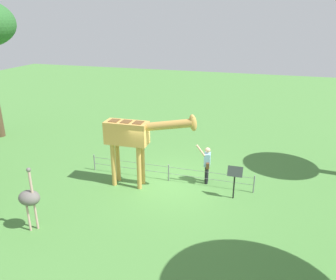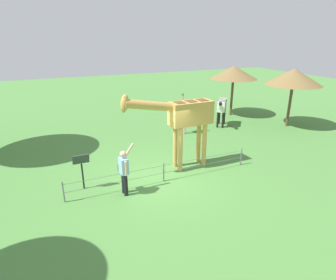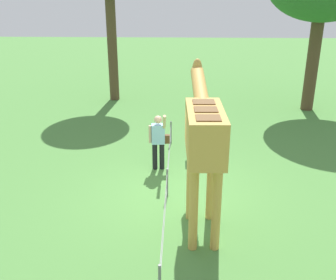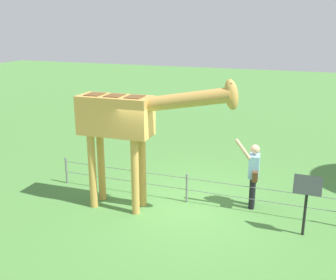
% 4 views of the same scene
% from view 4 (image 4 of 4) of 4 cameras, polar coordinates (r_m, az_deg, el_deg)
% --- Properties ---
extents(ground_plane, '(60.00, 60.00, 0.00)m').
position_cam_4_polar(ground_plane, '(9.82, 2.23, -9.48)').
color(ground_plane, '#4C843D').
extents(giraffe, '(3.69, 0.75, 3.23)m').
position_cam_4_polar(giraffe, '(9.05, -5.86, 2.66)').
color(giraffe, gold).
rests_on(giraffe, ground_plane).
extents(visitor, '(0.59, 0.58, 1.74)m').
position_cam_4_polar(visitor, '(9.63, 12.17, -4.54)').
color(visitor, black).
rests_on(visitor, ground_plane).
extents(info_sign, '(0.56, 0.21, 1.32)m').
position_cam_4_polar(info_sign, '(8.66, 19.34, -7.24)').
color(info_sign, black).
rests_on(info_sign, ground_plane).
extents(wire_fence, '(7.05, 0.05, 0.75)m').
position_cam_4_polar(wire_fence, '(9.86, 2.71, -6.76)').
color(wire_fence, slate).
rests_on(wire_fence, ground_plane).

